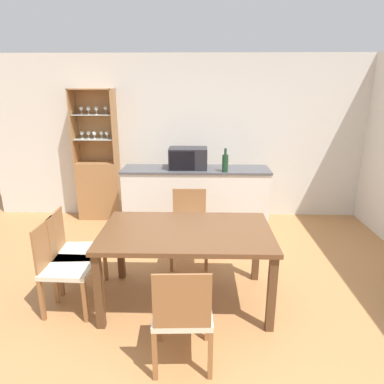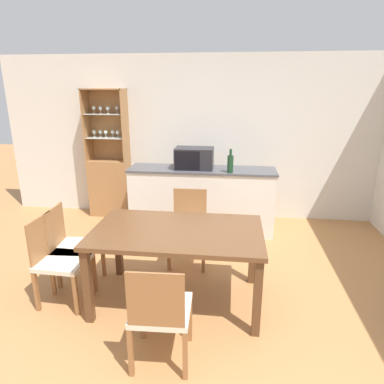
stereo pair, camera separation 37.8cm
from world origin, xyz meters
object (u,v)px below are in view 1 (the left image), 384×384
at_px(dining_chair_head_far, 189,227).
at_px(microwave, 188,158).
at_px(dining_chair_head_near, 182,313).
at_px(dining_chair_side_left_far, 75,252).
at_px(dining_table, 186,239).
at_px(wine_bottle, 225,163).
at_px(display_cabinet, 99,180).
at_px(dining_chair_side_left_near, 65,266).

xyz_separation_m(dining_chair_head_far, microwave, (-0.05, 0.97, 0.64)).
height_order(dining_chair_head_near, dining_chair_side_left_far, same).
distance_m(dining_table, wine_bottle, 1.72).
height_order(display_cabinet, microwave, display_cabinet).
distance_m(dining_chair_head_far, dining_chair_side_left_far, 1.33).
distance_m(dining_chair_head_near, dining_chair_side_left_near, 1.33).
relative_size(dining_chair_side_left_near, wine_bottle, 2.71).
xyz_separation_m(dining_chair_side_left_far, microwave, (1.10, 1.65, 0.64)).
relative_size(display_cabinet, dining_chair_side_left_far, 2.32).
relative_size(dining_chair_head_far, dining_chair_side_left_near, 1.00).
bearing_deg(dining_table, display_cabinet, 123.22).
relative_size(dining_chair_side_left_far, dining_chair_side_left_near, 1.00).
bearing_deg(dining_chair_side_left_near, dining_chair_side_left_far, -177.71).
bearing_deg(dining_chair_head_near, dining_table, 87.74).
xyz_separation_m(dining_table, dining_chair_head_far, (-0.00, 0.82, -0.23)).
bearing_deg(microwave, dining_table, -88.53).
height_order(dining_chair_head_far, dining_chair_head_near, same).
bearing_deg(display_cabinet, wine_bottle, -19.16).
height_order(dining_table, dining_chair_head_far, dining_chair_head_far).
distance_m(display_cabinet, dining_chair_head_far, 2.11).
xyz_separation_m(dining_table, wine_bottle, (0.47, 1.61, 0.39)).
relative_size(dining_chair_side_left_far, wine_bottle, 2.71).
relative_size(dining_table, dining_chair_head_far, 1.84).
bearing_deg(dining_chair_side_left_near, dining_table, 99.41).
bearing_deg(microwave, dining_chair_head_near, -88.95).
height_order(display_cabinet, wine_bottle, display_cabinet).
relative_size(dining_chair_head_near, dining_chair_side_left_near, 1.00).
relative_size(display_cabinet, dining_chair_head_far, 2.32).
height_order(dining_chair_head_far, dining_chair_side_left_near, same).
xyz_separation_m(dining_chair_head_near, dining_chair_side_left_far, (-1.15, 0.96, 0.00)).
height_order(dining_chair_head_near, microwave, microwave).
bearing_deg(wine_bottle, dining_table, -106.25).
relative_size(dining_table, dining_chair_head_near, 1.84).
distance_m(dining_chair_side_left_near, microwave, 2.32).
relative_size(dining_chair_side_left_near, microwave, 1.63).
height_order(dining_table, dining_chair_head_near, dining_chair_head_near).
xyz_separation_m(display_cabinet, dining_chair_side_left_near, (0.36, -2.44, -0.17)).
distance_m(microwave, wine_bottle, 0.55).
bearing_deg(dining_chair_side_left_far, dining_chair_head_near, 46.57).
bearing_deg(dining_chair_head_far, dining_chair_side_left_far, 29.84).
bearing_deg(microwave, dining_chair_head_far, -87.33).
height_order(dining_table, dining_chair_side_left_near, dining_chair_side_left_near).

